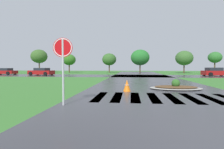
{
  "coord_description": "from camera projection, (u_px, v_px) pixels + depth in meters",
  "views": [
    {
      "loc": [
        -1.56,
        -3.39,
        1.54
      ],
      "look_at": [
        -3.08,
        10.77,
        0.9
      ],
      "focal_mm": 28.56,
      "sensor_mm": 36.0,
      "label": 1
    }
  ],
  "objects": [
    {
      "name": "asphalt_roadway",
      "position": [
        152.0,
        87.0,
        13.2
      ],
      "size": [
        9.11,
        80.0,
        0.01
      ],
      "primitive_type": "cube",
      "color": "#35353A",
      "rests_on": "ground"
    },
    {
      "name": "asphalt_cross_road",
      "position": [
        141.0,
        76.0,
        28.98
      ],
      "size": [
        90.0,
        8.2,
        0.01
      ],
      "primitive_type": "cube",
      "color": "#35353A",
      "rests_on": "ground"
    },
    {
      "name": "crosswalk_stripes",
      "position": [
        163.0,
        98.0,
        8.79
      ],
      "size": [
        6.75,
        3.08,
        0.01
      ],
      "color": "white",
      "rests_on": "ground"
    },
    {
      "name": "stop_sign",
      "position": [
        63.0,
        55.0,
        6.99
      ],
      "size": [
        0.76,
        0.13,
        2.66
      ],
      "rotation": [
        0.0,
        0.0,
        0.12
      ],
      "color": "#B2B5BA",
      "rests_on": "ground"
    },
    {
      "name": "median_island",
      "position": [
        176.0,
        87.0,
        12.21
      ],
      "size": [
        3.47,
        2.28,
        0.68
      ],
      "color": "#9E9B93",
      "rests_on": "ground"
    },
    {
      "name": "car_white_sedan",
      "position": [
        41.0,
        72.0,
        31.01
      ],
      "size": [
        4.47,
        2.56,
        1.28
      ],
      "rotation": [
        0.0,
        0.0,
        3.0
      ],
      "color": "maroon",
      "rests_on": "ground"
    },
    {
      "name": "car_dark_suv",
      "position": [
        4.0,
        72.0,
        33.65
      ],
      "size": [
        4.55,
        2.22,
        1.23
      ],
      "rotation": [
        0.0,
        0.0,
        3.13
      ],
      "color": "maroon",
      "rests_on": "ground"
    },
    {
      "name": "car_silver_hatch",
      "position": [
        216.0,
        72.0,
        28.44
      ],
      "size": [
        4.24,
        2.49,
        1.36
      ],
      "rotation": [
        0.0,
        0.0,
        0.09
      ],
      "color": "maroon",
      "rests_on": "ground"
    },
    {
      "name": "traffic_cone",
      "position": [
        127.0,
        86.0,
        11.03
      ],
      "size": [
        0.46,
        0.46,
        0.72
      ],
      "color": "orange",
      "rests_on": "ground"
    },
    {
      "name": "background_treeline",
      "position": [
        120.0,
        58.0,
        43.07
      ],
      "size": [
        45.59,
        5.38,
        5.79
      ],
      "color": "#4C3823",
      "rests_on": "ground"
    }
  ]
}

